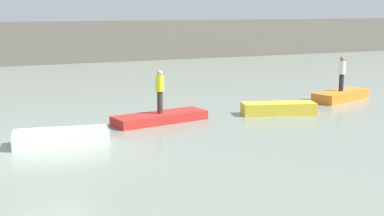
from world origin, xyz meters
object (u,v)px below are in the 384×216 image
(rowboat_red, at_px, (160,118))
(person_white_shirt, at_px, (342,72))
(rowboat_yellow, at_px, (278,108))
(person_hiviz_shirt, at_px, (160,89))
(rowboat_orange, at_px, (341,96))
(rowboat_white, at_px, (61,138))

(rowboat_red, height_order, person_white_shirt, person_white_shirt)
(rowboat_yellow, height_order, person_hiviz_shirt, person_hiviz_shirt)
(rowboat_orange, height_order, person_white_shirt, person_white_shirt)
(rowboat_red, relative_size, rowboat_orange, 1.15)
(person_hiviz_shirt, bearing_deg, rowboat_white, -155.06)
(person_white_shirt, height_order, person_hiviz_shirt, person_white_shirt)
(rowboat_white, xyz_separation_m, rowboat_red, (4.17, 1.94, -0.06))
(rowboat_white, bearing_deg, rowboat_orange, 22.52)
(rowboat_white, height_order, rowboat_yellow, rowboat_yellow)
(person_hiviz_shirt, bearing_deg, rowboat_red, 26.57)
(rowboat_yellow, bearing_deg, person_white_shirt, 37.03)
(rowboat_yellow, height_order, person_white_shirt, person_white_shirt)
(rowboat_orange, bearing_deg, rowboat_yellow, -178.58)
(rowboat_white, bearing_deg, person_hiviz_shirt, 35.13)
(rowboat_yellow, relative_size, person_hiviz_shirt, 1.82)
(person_white_shirt, bearing_deg, rowboat_yellow, -160.53)
(rowboat_red, bearing_deg, rowboat_orange, -3.30)
(person_hiviz_shirt, bearing_deg, person_white_shirt, 6.44)
(person_white_shirt, bearing_deg, rowboat_orange, 0.00)
(rowboat_red, distance_m, rowboat_orange, 9.78)
(rowboat_white, xyz_separation_m, rowboat_orange, (13.88, 3.03, -0.01))
(rowboat_red, height_order, rowboat_yellow, rowboat_yellow)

